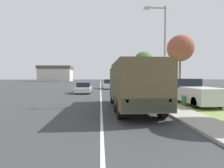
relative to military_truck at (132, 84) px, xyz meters
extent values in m
plane|color=#38383A|center=(-1.97, 30.08, -1.66)|extent=(180.00, 180.00, 0.00)
cube|color=silver|center=(-1.97, 30.08, -1.66)|extent=(0.12, 120.00, 0.00)
cube|color=#9E9B93|center=(2.53, 30.08, -1.60)|extent=(1.80, 120.00, 0.12)
cube|color=olive|center=(6.93, 30.08, -1.65)|extent=(7.00, 120.00, 0.02)
cube|color=#474C38|center=(0.00, 2.90, -0.02)|extent=(2.43, 2.19, 2.20)
cube|color=brown|center=(0.00, -1.02, 0.08)|extent=(2.43, 5.64, 2.38)
cube|color=#474C38|center=(0.00, -3.79, -0.77)|extent=(2.31, 0.10, 0.60)
cube|color=red|center=(-0.91, -3.81, -0.57)|extent=(0.12, 0.06, 0.12)
cube|color=red|center=(0.91, -3.81, -0.57)|extent=(0.12, 0.06, 0.12)
cylinder|color=black|center=(-1.07, 2.79, -1.14)|extent=(0.30, 1.03, 1.03)
cylinder|color=black|center=(1.07, 2.79, -1.14)|extent=(0.30, 1.03, 1.03)
cylinder|color=black|center=(-1.07, -2.43, -1.14)|extent=(0.30, 1.03, 1.03)
cylinder|color=black|center=(1.07, -2.43, -1.14)|extent=(0.30, 1.03, 1.03)
cylinder|color=black|center=(-1.07, -0.74, -1.14)|extent=(0.30, 1.03, 1.03)
cylinder|color=black|center=(1.07, -0.74, -1.14)|extent=(0.30, 1.03, 1.03)
cube|color=silver|center=(-4.17, 11.62, -1.19)|extent=(1.85, 4.29, 0.58)
cube|color=black|center=(-4.17, 11.70, -0.60)|extent=(1.63, 1.93, 0.62)
cylinder|color=black|center=(-5.00, 12.99, -1.34)|extent=(0.20, 0.64, 0.64)
cylinder|color=black|center=(-3.34, 12.99, -1.34)|extent=(0.20, 0.64, 0.64)
cylinder|color=black|center=(-5.00, 10.24, -1.34)|extent=(0.20, 0.64, 0.64)
cylinder|color=black|center=(-3.34, 10.24, -1.34)|extent=(0.20, 0.64, 0.64)
cube|color=silver|center=(-0.53, 19.49, -1.12)|extent=(1.92, 4.68, 0.72)
cube|color=black|center=(-0.53, 19.58, -0.40)|extent=(1.69, 2.11, 0.73)
cylinder|color=black|center=(-1.39, 20.99, -1.34)|extent=(0.20, 0.64, 0.64)
cylinder|color=black|center=(0.33, 20.99, -1.34)|extent=(0.20, 0.64, 0.64)
cylinder|color=black|center=(-1.39, 17.99, -1.34)|extent=(0.20, 0.64, 0.64)
cylinder|color=black|center=(0.33, 17.99, -1.34)|extent=(0.20, 0.64, 0.64)
cube|color=silver|center=(5.06, 1.78, -0.93)|extent=(1.96, 5.20, 0.97)
cube|color=black|center=(5.06, 3.28, -0.09)|extent=(1.80, 2.18, 0.71)
cube|color=silver|center=(5.06, 0.68, -0.38)|extent=(1.96, 3.02, 0.12)
cylinder|color=black|center=(4.20, 3.49, -1.26)|extent=(0.24, 0.76, 0.76)
cylinder|color=black|center=(5.92, 3.49, -1.26)|extent=(0.24, 0.76, 0.76)
cylinder|color=black|center=(4.20, 0.06, -1.26)|extent=(0.24, 0.76, 0.76)
cylinder|color=black|center=(5.92, 0.06, -1.26)|extent=(0.24, 0.76, 0.76)
cylinder|color=gray|center=(2.78, 1.83, 2.05)|extent=(0.14, 0.14, 7.19)
cylinder|color=gray|center=(2.08, 1.83, 5.50)|extent=(1.40, 0.11, 0.11)
cube|color=#B2B2AD|center=(1.38, 1.83, 5.47)|extent=(0.44, 0.24, 0.16)
cylinder|color=brown|center=(8.23, 10.95, 0.76)|extent=(0.26, 0.26, 4.80)
sphere|color=brown|center=(8.23, 10.95, 4.09)|extent=(3.37, 3.37, 3.37)
cylinder|color=#4C3D2D|center=(6.31, 22.22, 0.30)|extent=(0.33, 0.33, 3.87)
sphere|color=#477038|center=(6.31, 22.22, 3.31)|extent=(3.92, 3.92, 3.92)
cube|color=#3D7042|center=(4.23, 1.25, -1.29)|extent=(0.55, 0.45, 0.70)
cube|color=beige|center=(-22.09, 69.59, 1.09)|extent=(13.81, 9.29, 5.50)
cube|color=#514C47|center=(-22.09, 69.59, 4.53)|extent=(14.36, 9.66, 1.38)
camera|label=1|loc=(-2.03, -10.95, 0.44)|focal=28.00mm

